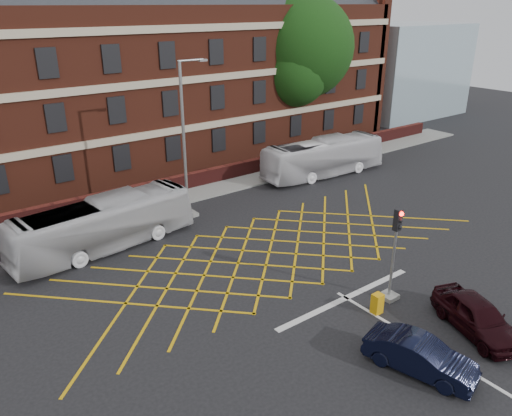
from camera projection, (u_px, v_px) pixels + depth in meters
ground at (294, 267)px, 24.73m from camera, size 120.00×120.00×0.00m
victorian_building at (110, 63)px, 38.10m from camera, size 51.00×12.17×20.40m
boundary_wall at (169, 186)px, 34.11m from camera, size 56.00×0.50×1.10m
far_pavement at (177, 197)px, 33.56m from camera, size 60.00×3.00×0.12m
glass_block at (398, 70)px, 57.24m from camera, size 14.00×10.00×10.00m
box_junction_hatching at (269, 252)px, 26.20m from camera, size 8.22×8.22×0.02m
stop_line at (346, 298)px, 22.15m from camera, size 8.00×0.30×0.02m
centre_line at (483, 380)px, 17.35m from camera, size 0.15×14.00×0.02m
bus_left at (103, 225)px, 26.12m from camera, size 10.11×3.40×2.76m
bus_right at (323, 157)px, 37.36m from camera, size 10.23×3.08×2.81m
car_navy at (420, 356)px, 17.55m from camera, size 2.37×4.13×1.29m
car_maroon at (477, 316)px, 19.65m from camera, size 3.00×4.50×1.42m
deciduous_tree at (302, 54)px, 43.30m from camera, size 8.86×8.86×13.02m
traffic_light_near at (393, 263)px, 21.48m from camera, size 0.70×0.70×4.27m
street_lamp at (186, 166)px, 29.52m from camera, size 2.25×1.00×9.25m
utility_cabinet at (377, 304)px, 20.94m from camera, size 0.44×0.38×0.90m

